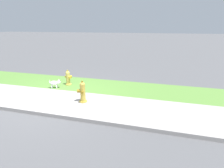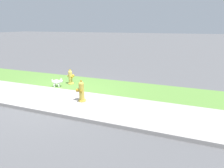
{
  "view_description": "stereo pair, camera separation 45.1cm",
  "coord_description": "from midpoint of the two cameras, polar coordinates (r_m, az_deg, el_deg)",
  "views": [
    {
      "loc": [
        3.66,
        -5.1,
        2.6
      ],
      "look_at": [
        1.94,
        1.2,
        0.4
      ],
      "focal_mm": 28.0,
      "sensor_mm": 36.0,
      "label": 1
    },
    {
      "loc": [
        4.09,
        -4.97,
        2.6
      ],
      "look_at": [
        1.94,
        1.2,
        0.4
      ],
      "focal_mm": 28.0,
      "sensor_mm": 36.0,
      "label": 2
    }
  ],
  "objects": [
    {
      "name": "small_white_dog",
      "position": [
        8.02,
        -19.63,
        0.26
      ],
      "size": [
        0.47,
        0.29,
        0.4
      ],
      "rotation": [
        0.0,
        0.0,
        0.33
      ],
      "color": "white",
      "rests_on": "ground"
    },
    {
      "name": "grass_verge",
      "position": [
        8.4,
        -13.06,
        0.12
      ],
      "size": [
        18.0,
        1.94,
        0.01
      ],
      "primitive_type": "cube",
      "color": "#568438",
      "rests_on": "ground"
    },
    {
      "name": "street_curb",
      "position": [
        6.1,
        -26.48,
        -8.09
      ],
      "size": [
        18.0,
        0.16,
        0.12
      ],
      "primitive_type": "cube",
      "color": "#9E9993",
      "rests_on": "ground"
    },
    {
      "name": "sidewalk_pavement",
      "position": [
        6.86,
        -20.66,
        -4.87
      ],
      "size": [
        18.0,
        1.97,
        0.01
      ],
      "primitive_type": "cube",
      "color": "#9E9993",
      "rests_on": "ground"
    },
    {
      "name": "fire_hydrant_at_driveway",
      "position": [
        6.25,
        -11.63,
        -2.6
      ],
      "size": [
        0.34,
        0.37,
        0.79
      ],
      "rotation": [
        0.0,
        0.0,
        1.87
      ],
      "color": "gold",
      "rests_on": "ground"
    },
    {
      "name": "ground_plane",
      "position": [
        6.86,
        -20.66,
        -4.91
      ],
      "size": [
        120.0,
        120.0,
        0.0
      ],
      "primitive_type": "plane",
      "color": "#515154"
    },
    {
      "name": "fire_hydrant_near_corner",
      "position": [
        8.24,
        -15.66,
        1.93
      ],
      "size": [
        0.36,
        0.33,
        0.7
      ],
      "rotation": [
        0.0,
        0.0,
        5.9
      ],
      "color": "gold",
      "rests_on": "ground"
    }
  ]
}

